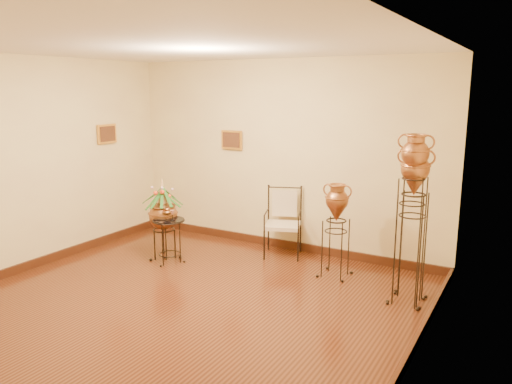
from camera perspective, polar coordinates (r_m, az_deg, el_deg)
The scene contains 8 objects.
ground at distance 5.72m, azimuth -8.91°, elevation -12.93°, with size 5.00×5.00×0.00m, color #5B2C15.
room_shell at distance 5.26m, azimuth -9.51°, elevation 4.56°, with size 5.02×5.02×2.81m.
amphora_tall at distance 5.72m, azimuth 17.30°, elevation -2.88°, with size 0.39×0.39×1.93m.
amphora_mid at distance 5.79m, azimuth 17.36°, elevation -3.65°, with size 0.42×0.42×1.76m.
amphora_short at distance 6.44m, azimuth 9.13°, elevation -4.31°, with size 0.44×0.44×1.23m.
planter_urn at distance 7.16m, azimuth -10.57°, elevation -2.27°, with size 0.71×0.71×1.19m.
armchair at distance 7.16m, azimuth 3.09°, elevation -3.53°, with size 0.70×0.68×0.98m.
side_table at distance 7.01m, azimuth -9.87°, elevation -5.45°, with size 0.49×0.49×0.78m.
Camera 1 is at (3.31, -4.02, 2.37)m, focal length 35.00 mm.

